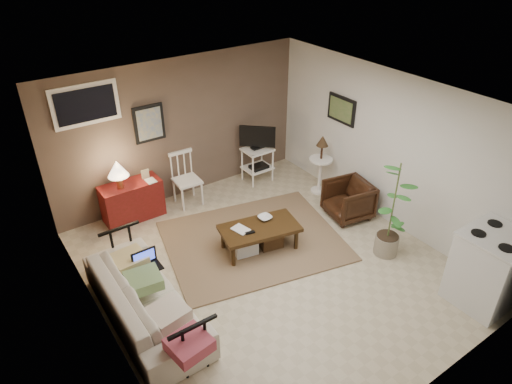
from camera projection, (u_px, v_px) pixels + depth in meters
floor at (269, 266)px, 6.45m from camera, size 5.00×5.00×0.00m
art_back at (149, 124)px, 7.17m from camera, size 0.50×0.03×0.60m
art_right at (342, 110)px, 7.49m from camera, size 0.03×0.60×0.45m
window at (86, 105)px, 6.47m from camera, size 0.96×0.03×0.60m
rug at (253, 241)px, 6.94m from camera, size 2.95×2.56×0.02m
coffee_table at (259, 236)px, 6.66m from camera, size 1.23×0.81×0.43m
sofa at (144, 293)px, 5.41m from camera, size 0.62×2.11×0.83m
sofa_pillows at (156, 297)px, 5.21m from camera, size 0.41×2.01×0.14m
sofa_end_rails at (154, 292)px, 5.50m from camera, size 0.57×2.11×0.71m
laptop at (146, 262)px, 5.70m from camera, size 0.32×0.24×0.22m
red_console at (131, 198)px, 7.30m from camera, size 0.95×0.42×1.10m
spindle_chair at (187, 181)px, 7.67m from camera, size 0.43×0.43×0.92m
tv_stand at (258, 153)px, 8.26m from camera, size 0.51×0.47×1.08m
side_table at (321, 158)px, 7.86m from camera, size 0.41×0.41×1.09m
armchair at (348, 198)px, 7.36m from camera, size 0.73×0.76×0.67m
potted_plant at (393, 207)px, 6.29m from camera, size 0.38×0.38×1.51m
stove at (489, 268)px, 5.64m from camera, size 0.78×0.73×1.02m
bowl at (265, 213)px, 6.69m from camera, size 0.20×0.05×0.20m
book_table at (236, 226)px, 6.38m from camera, size 0.18×0.06×0.25m
book_console at (146, 177)px, 7.15m from camera, size 0.15×0.02×0.20m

